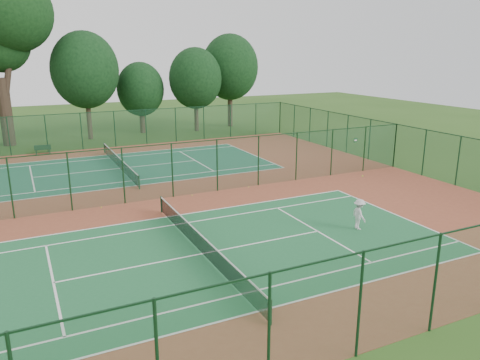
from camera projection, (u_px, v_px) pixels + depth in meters
name	position (u px, v px, depth m)	size (l,w,h in m)	color
ground	(150.00, 200.00, 29.29)	(120.00, 120.00, 0.00)	#2D531A
red_pad	(150.00, 200.00, 29.29)	(40.00, 36.00, 0.01)	brown
court_near	(202.00, 254.00, 21.47)	(23.77, 10.97, 0.01)	#1F6537
court_far	(120.00, 168.00, 37.10)	(23.77, 10.97, 0.01)	#1C5A3F
fence_north	(98.00, 130.00, 44.44)	(40.00, 0.09, 3.50)	#184A2F
fence_south	(317.00, 317.00, 13.20)	(40.00, 0.09, 3.50)	#1B532D
fence_east	(395.00, 145.00, 37.20)	(0.09, 36.00, 3.50)	#1B5336
fence_divider	(148.00, 173.00, 28.82)	(40.00, 0.09, 3.50)	#18492C
tennis_net_near	(202.00, 243.00, 21.33)	(0.10, 12.90, 0.97)	#12321E
tennis_net_far	(119.00, 162.00, 36.96)	(0.10, 12.90, 0.97)	#163E24
player_near	(359.00, 214.00, 24.26)	(1.05, 0.60, 1.63)	silver
bench	(43.00, 149.00, 42.13)	(1.45, 0.56, 0.87)	#12341D
stray_ball_a	(192.00, 195.00, 30.10)	(0.07, 0.07, 0.07)	#B0C82E
stray_ball_b	(249.00, 187.00, 31.97)	(0.06, 0.06, 0.06)	#B7D030
stray_ball_c	(101.00, 207.00, 27.78)	(0.07, 0.07, 0.07)	yellow
evergreen_row	(95.00, 137.00, 50.55)	(39.00, 5.00, 12.00)	black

